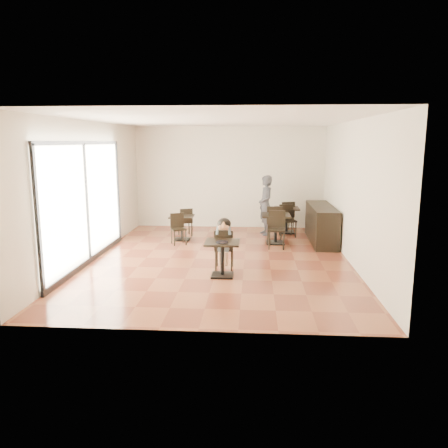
# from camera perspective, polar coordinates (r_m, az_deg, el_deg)

# --- Properties ---
(floor) EXTENTS (6.00, 8.00, 0.01)m
(floor) POSITION_cam_1_polar(r_m,az_deg,el_deg) (10.33, -0.58, -4.60)
(floor) COLOR brown
(floor) RESTS_ON ground
(ceiling) EXTENTS (6.00, 8.00, 0.01)m
(ceiling) POSITION_cam_1_polar(r_m,az_deg,el_deg) (9.97, -0.61, 13.43)
(ceiling) COLOR white
(ceiling) RESTS_ON floor
(wall_back) EXTENTS (6.00, 0.01, 3.20)m
(wall_back) POSITION_cam_1_polar(r_m,az_deg,el_deg) (14.00, 0.71, 6.10)
(wall_back) COLOR beige
(wall_back) RESTS_ON floor
(wall_front) EXTENTS (6.00, 0.01, 3.20)m
(wall_front) POSITION_cam_1_polar(r_m,az_deg,el_deg) (6.09, -3.58, 0.01)
(wall_front) COLOR beige
(wall_front) RESTS_ON floor
(wall_left) EXTENTS (0.01, 8.00, 3.20)m
(wall_left) POSITION_cam_1_polar(r_m,az_deg,el_deg) (10.69, -16.89, 4.20)
(wall_left) COLOR beige
(wall_left) RESTS_ON floor
(wall_right) EXTENTS (0.01, 8.00, 3.20)m
(wall_right) POSITION_cam_1_polar(r_m,az_deg,el_deg) (10.23, 16.44, 3.95)
(wall_right) COLOR beige
(wall_right) RESTS_ON floor
(storefront_window) EXTENTS (0.04, 4.50, 2.60)m
(storefront_window) POSITION_cam_1_polar(r_m,az_deg,el_deg) (10.24, -17.65, 2.76)
(storefront_window) COLOR white
(storefront_window) RESTS_ON floor
(child_table) EXTENTS (0.69, 0.69, 0.73)m
(child_table) POSITION_cam_1_polar(r_m,az_deg,el_deg) (8.95, -0.22, -4.58)
(child_table) COLOR black
(child_table) RESTS_ON floor
(child_chair) EXTENTS (0.40, 0.40, 0.88)m
(child_chair) POSITION_cam_1_polar(r_m,az_deg,el_deg) (9.46, 0.02, -3.27)
(child_chair) COLOR black
(child_chair) RESTS_ON floor
(child) EXTENTS (0.40, 0.56, 1.11)m
(child) POSITION_cam_1_polar(r_m,az_deg,el_deg) (9.43, 0.02, -2.60)
(child) COLOR gray
(child) RESTS_ON child_chair
(plate) EXTENTS (0.25, 0.25, 0.01)m
(plate) POSITION_cam_1_polar(r_m,az_deg,el_deg) (8.76, -0.27, -2.39)
(plate) COLOR black
(plate) RESTS_ON child_table
(pizza_slice) EXTENTS (0.26, 0.20, 0.06)m
(pizza_slice) POSITION_cam_1_polar(r_m,az_deg,el_deg) (9.16, -0.06, -0.39)
(pizza_slice) COLOR tan
(pizza_slice) RESTS_ON child
(adult_patron) EXTENTS (0.59, 0.74, 1.76)m
(adult_patron) POSITION_cam_1_polar(r_m,az_deg,el_deg) (12.94, 5.45, 2.46)
(adult_patron) COLOR #3E3D44
(adult_patron) RESTS_ON floor
(cafe_table_mid) EXTENTS (0.80, 0.80, 0.80)m
(cafe_table_mid) POSITION_cam_1_polar(r_m,az_deg,el_deg) (11.90, 6.76, -0.64)
(cafe_table_mid) COLOR black
(cafe_table_mid) RESTS_ON floor
(cafe_table_left) EXTENTS (0.86, 0.86, 0.69)m
(cafe_table_left) POSITION_cam_1_polar(r_m,az_deg,el_deg) (12.30, -5.50, -0.50)
(cafe_table_left) COLOR black
(cafe_table_left) RESTS_ON floor
(cafe_table_back) EXTENTS (0.90, 0.90, 0.77)m
(cafe_table_back) POSITION_cam_1_polar(r_m,az_deg,el_deg) (13.34, 8.17, 0.49)
(cafe_table_back) COLOR black
(cafe_table_back) RESTS_ON floor
(chair_mid_a) EXTENTS (0.46, 0.46, 0.96)m
(chair_mid_a) POSITION_cam_1_polar(r_m,az_deg,el_deg) (12.43, 6.65, 0.22)
(chair_mid_a) COLOR black
(chair_mid_a) RESTS_ON floor
(chair_mid_b) EXTENTS (0.46, 0.46, 0.96)m
(chair_mid_b) POSITION_cam_1_polar(r_m,az_deg,el_deg) (11.35, 6.90, -0.79)
(chair_mid_b) COLOR black
(chair_mid_b) RESTS_ON floor
(chair_left_a) EXTENTS (0.49, 0.49, 0.83)m
(chair_left_a) POSITION_cam_1_polar(r_m,az_deg,el_deg) (12.82, -5.11, 0.28)
(chair_left_a) COLOR black
(chair_left_a) RESTS_ON floor
(chair_left_b) EXTENTS (0.49, 0.49, 0.83)m
(chair_left_b) POSITION_cam_1_polar(r_m,az_deg,el_deg) (11.76, -5.95, -0.69)
(chair_left_b) COLOR black
(chair_left_b) RESTS_ON floor
(chair_back_a) EXTENTS (0.52, 0.52, 0.92)m
(chair_back_a) POSITION_cam_1_polar(r_m,az_deg,el_deg) (13.66, 8.08, 1.06)
(chair_back_a) COLOR black
(chair_back_a) RESTS_ON floor
(chair_back_b) EXTENTS (0.52, 0.52, 0.92)m
(chair_back_b) POSITION_cam_1_polar(r_m,az_deg,el_deg) (12.79, 8.36, 0.40)
(chair_back_b) COLOR black
(chair_back_b) RESTS_ON floor
(service_counter) EXTENTS (0.60, 2.40, 1.00)m
(service_counter) POSITION_cam_1_polar(r_m,az_deg,el_deg) (12.28, 12.60, 0.00)
(service_counter) COLOR black
(service_counter) RESTS_ON floor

